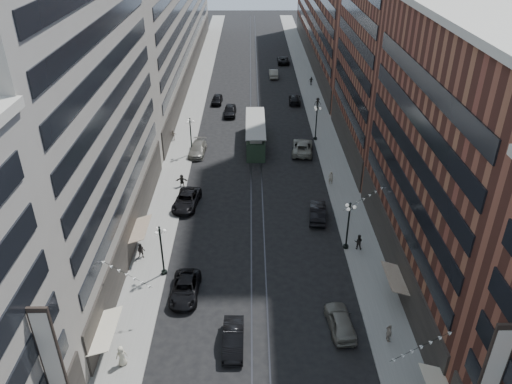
{
  "coord_description": "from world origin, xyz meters",
  "views": [
    {
      "loc": [
        -0.67,
        -10.3,
        31.27
      ],
      "look_at": [
        -0.17,
        35.4,
        5.0
      ],
      "focal_mm": 35.0,
      "sensor_mm": 36.0,
      "label": 1
    }
  ],
  "objects_px": {
    "car_9": "(217,99)",
    "streetcar": "(255,134)",
    "pedestrian_2": "(141,251)",
    "lamppost_sw_mid": "(191,135)",
    "lamppost_se_mid": "(316,121)",
    "pedestrian_4": "(389,333)",
    "pedestrian_8": "(331,178)",
    "lamppost_se_far": "(348,224)",
    "car_extra_0": "(283,60)",
    "car_4": "(340,321)",
    "lamppost_sw_far": "(162,249)",
    "car_5": "(233,339)",
    "car_14": "(274,73)",
    "car_10": "(318,212)",
    "pedestrian_7": "(358,242)",
    "pedestrian_9": "(318,103)",
    "pedestrian_5": "(182,180)",
    "pedestrian_6": "(173,135)",
    "car_8": "(198,149)",
    "car_2": "(185,289)",
    "car_11": "(302,147)",
    "car_12": "(295,99)",
    "car_7": "(187,200)",
    "pedestrian_1": "(122,356)",
    "car_13": "(230,111)"
  },
  "relations": [
    {
      "from": "lamppost_sw_far",
      "to": "car_5",
      "type": "bearing_deg",
      "value": -52.67
    },
    {
      "from": "pedestrian_9",
      "to": "lamppost_sw_far",
      "type": "bearing_deg",
      "value": -118.75
    },
    {
      "from": "lamppost_se_far",
      "to": "pedestrian_5",
      "type": "xyz_separation_m",
      "value": [
        -18.7,
        13.46,
        -2.12
      ]
    },
    {
      "from": "car_13",
      "to": "pedestrian_5",
      "type": "height_order",
      "value": "pedestrian_5"
    },
    {
      "from": "pedestrian_2",
      "to": "lamppost_sw_mid",
      "type": "bearing_deg",
      "value": 82.56
    },
    {
      "from": "car_10",
      "to": "pedestrian_8",
      "type": "xyz_separation_m",
      "value": [
        2.6,
        7.91,
        0.21
      ]
    },
    {
      "from": "car_9",
      "to": "pedestrian_5",
      "type": "relative_size",
      "value": 2.71
    },
    {
      "from": "car_extra_0",
      "to": "car_14",
      "type": "bearing_deg",
      "value": 75.3
    },
    {
      "from": "lamppost_sw_far",
      "to": "pedestrian_2",
      "type": "relative_size",
      "value": 3.35
    },
    {
      "from": "car_10",
      "to": "car_extra_0",
      "type": "distance_m",
      "value": 65.31
    },
    {
      "from": "pedestrian_5",
      "to": "pedestrian_7",
      "type": "relative_size",
      "value": 0.95
    },
    {
      "from": "streetcar",
      "to": "pedestrian_4",
      "type": "height_order",
      "value": "streetcar"
    },
    {
      "from": "car_8",
      "to": "car_extra_0",
      "type": "distance_m",
      "value": 50.31
    },
    {
      "from": "car_2",
      "to": "pedestrian_8",
      "type": "distance_m",
      "value": 26.48
    },
    {
      "from": "pedestrian_5",
      "to": "pedestrian_6",
      "type": "distance_m",
      "value": 14.81
    },
    {
      "from": "pedestrian_7",
      "to": "car_2",
      "type": "bearing_deg",
      "value": 36.03
    },
    {
      "from": "lamppost_sw_far",
      "to": "car_10",
      "type": "relative_size",
      "value": 1.08
    },
    {
      "from": "streetcar",
      "to": "car_9",
      "type": "bearing_deg",
      "value": 110.59
    },
    {
      "from": "car_7",
      "to": "pedestrian_5",
      "type": "bearing_deg",
      "value": 110.38
    },
    {
      "from": "car_14",
      "to": "car_2",
      "type": "bearing_deg",
      "value": 80.63
    },
    {
      "from": "streetcar",
      "to": "car_9",
      "type": "distance_m",
      "value": 19.36
    },
    {
      "from": "car_11",
      "to": "car_12",
      "type": "distance_m",
      "value": 21.04
    },
    {
      "from": "car_5",
      "to": "pedestrian_6",
      "type": "relative_size",
      "value": 2.88
    },
    {
      "from": "lamppost_se_mid",
      "to": "car_10",
      "type": "distance_m",
      "value": 22.3
    },
    {
      "from": "car_11",
      "to": "lamppost_sw_far",
      "type": "bearing_deg",
      "value": 66.61
    },
    {
      "from": "pedestrian_5",
      "to": "pedestrian_7",
      "type": "xyz_separation_m",
      "value": [
        19.93,
        -13.61,
        0.04
      ]
    },
    {
      "from": "lamppost_se_mid",
      "to": "car_12",
      "type": "xyz_separation_m",
      "value": [
        -1.89,
        16.73,
        -2.36
      ]
    },
    {
      "from": "pedestrian_4",
      "to": "pedestrian_8",
      "type": "height_order",
      "value": "pedestrian_8"
    },
    {
      "from": "car_5",
      "to": "car_10",
      "type": "height_order",
      "value": "car_10"
    },
    {
      "from": "car_14",
      "to": "pedestrian_7",
      "type": "xyz_separation_m",
      "value": [
        6.3,
        -60.65,
        0.18
      ]
    },
    {
      "from": "lamppost_se_far",
      "to": "pedestrian_1",
      "type": "distance_m",
      "value": 25.12
    },
    {
      "from": "lamppost_sw_mid",
      "to": "car_extra_0",
      "type": "distance_m",
      "value": 50.87
    },
    {
      "from": "lamppost_se_mid",
      "to": "car_8",
      "type": "distance_m",
      "value": 18.37
    },
    {
      "from": "lamppost_sw_far",
      "to": "pedestrian_4",
      "type": "height_order",
      "value": "lamppost_sw_far"
    },
    {
      "from": "car_14",
      "to": "pedestrian_8",
      "type": "height_order",
      "value": "pedestrian_8"
    },
    {
      "from": "lamppost_sw_far",
      "to": "pedestrian_8",
      "type": "height_order",
      "value": "lamppost_sw_far"
    },
    {
      "from": "pedestrian_7",
      "to": "pedestrian_9",
      "type": "relative_size",
      "value": 0.91
    },
    {
      "from": "car_9",
      "to": "streetcar",
      "type": "bearing_deg",
      "value": -66.69
    },
    {
      "from": "car_extra_0",
      "to": "car_4",
      "type": "bearing_deg",
      "value": 89.22
    },
    {
      "from": "lamppost_se_mid",
      "to": "car_9",
      "type": "bearing_deg",
      "value": 133.86
    },
    {
      "from": "car_2",
      "to": "car_10",
      "type": "xyz_separation_m",
      "value": [
        13.72,
        12.93,
        0.09
      ]
    },
    {
      "from": "car_4",
      "to": "car_14",
      "type": "height_order",
      "value": "car_4"
    },
    {
      "from": "lamppost_se_mid",
      "to": "car_14",
      "type": "xyz_separation_m",
      "value": [
        -5.06,
        32.49,
        -2.26
      ]
    },
    {
      "from": "streetcar",
      "to": "pedestrian_5",
      "type": "height_order",
      "value": "streetcar"
    },
    {
      "from": "car_13",
      "to": "pedestrian_5",
      "type": "bearing_deg",
      "value": -100.14
    },
    {
      "from": "pedestrian_2",
      "to": "car_extra_0",
      "type": "height_order",
      "value": "pedestrian_2"
    },
    {
      "from": "pedestrian_2",
      "to": "lamppost_se_far",
      "type": "bearing_deg",
      "value": 2.69
    },
    {
      "from": "car_8",
      "to": "pedestrian_9",
      "type": "bearing_deg",
      "value": 46.55
    },
    {
      "from": "lamppost_sw_far",
      "to": "car_14",
      "type": "height_order",
      "value": "lamppost_sw_far"
    },
    {
      "from": "car_10",
      "to": "car_13",
      "type": "distance_m",
      "value": 34.56
    }
  ]
}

